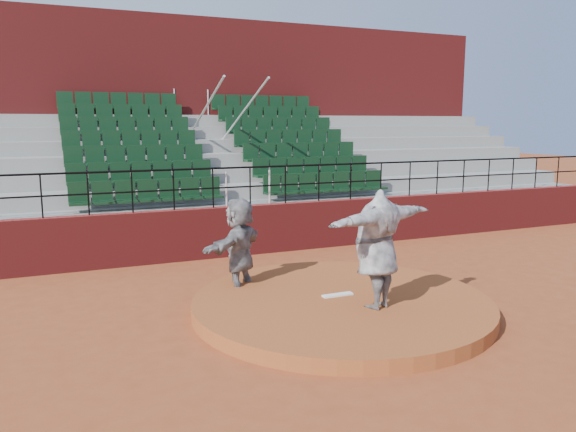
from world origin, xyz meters
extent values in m
plane|color=brown|center=(0.00, 0.00, 0.00)|extent=(90.00, 90.00, 0.00)
cylinder|color=#964921|center=(0.00, 0.00, 0.12)|extent=(5.50, 5.50, 0.25)
cube|color=white|center=(0.00, 0.15, 0.27)|extent=(0.60, 0.15, 0.03)
cube|color=maroon|center=(0.00, 5.00, 0.65)|extent=(24.00, 0.30, 1.30)
cylinder|color=black|center=(0.00, 5.00, 2.30)|extent=(24.00, 0.05, 0.05)
cylinder|color=black|center=(0.00, 5.00, 1.80)|extent=(24.00, 0.04, 0.04)
cylinder|color=black|center=(-5.00, 5.00, 1.80)|extent=(0.04, 0.04, 1.00)
cylinder|color=black|center=(-4.00, 5.00, 1.80)|extent=(0.04, 0.04, 1.00)
cylinder|color=black|center=(-3.00, 5.00, 1.80)|extent=(0.04, 0.04, 1.00)
cylinder|color=black|center=(-2.00, 5.00, 1.80)|extent=(0.04, 0.04, 1.00)
cylinder|color=black|center=(-1.00, 5.00, 1.80)|extent=(0.04, 0.04, 1.00)
cylinder|color=black|center=(0.00, 5.00, 1.80)|extent=(0.04, 0.04, 1.00)
cylinder|color=black|center=(1.00, 5.00, 1.80)|extent=(0.04, 0.04, 1.00)
cylinder|color=black|center=(2.00, 5.00, 1.80)|extent=(0.04, 0.04, 1.00)
cylinder|color=black|center=(3.00, 5.00, 1.80)|extent=(0.04, 0.04, 1.00)
cylinder|color=black|center=(4.00, 5.00, 1.80)|extent=(0.04, 0.04, 1.00)
cylinder|color=black|center=(5.00, 5.00, 1.80)|extent=(0.04, 0.04, 1.00)
cylinder|color=black|center=(6.00, 5.00, 1.80)|extent=(0.04, 0.04, 1.00)
cylinder|color=black|center=(7.00, 5.00, 1.80)|extent=(0.04, 0.04, 1.00)
cylinder|color=black|center=(8.00, 5.00, 1.80)|extent=(0.04, 0.04, 1.00)
cylinder|color=black|center=(9.00, 5.00, 1.80)|extent=(0.04, 0.04, 1.00)
cylinder|color=black|center=(10.00, 5.00, 1.80)|extent=(0.04, 0.04, 1.00)
cylinder|color=black|center=(11.00, 5.00, 1.80)|extent=(0.04, 0.04, 1.00)
cube|color=gray|center=(0.00, 5.58, 0.65)|extent=(24.00, 0.85, 1.30)
cube|color=black|center=(-2.53, 5.59, 1.66)|extent=(3.85, 0.48, 0.72)
cube|color=black|center=(2.53, 5.59, 1.66)|extent=(3.85, 0.48, 0.72)
cube|color=gray|center=(0.00, 6.43, 0.85)|extent=(24.00, 0.85, 1.70)
cube|color=black|center=(-2.53, 6.44, 2.06)|extent=(3.85, 0.48, 0.72)
cube|color=black|center=(2.53, 6.44, 2.06)|extent=(3.85, 0.48, 0.72)
cube|color=gray|center=(0.00, 7.28, 1.05)|extent=(24.00, 0.85, 2.10)
cube|color=black|center=(-2.53, 7.29, 2.46)|extent=(3.85, 0.48, 0.72)
cube|color=black|center=(2.53, 7.29, 2.46)|extent=(3.85, 0.48, 0.72)
cube|color=gray|center=(0.00, 8.12, 1.25)|extent=(24.00, 0.85, 2.50)
cube|color=black|center=(-2.53, 8.13, 2.86)|extent=(3.85, 0.48, 0.72)
cube|color=black|center=(2.53, 8.13, 2.86)|extent=(3.85, 0.48, 0.72)
cube|color=gray|center=(0.00, 8.97, 1.45)|extent=(24.00, 0.85, 2.90)
cube|color=black|center=(-2.53, 8.98, 3.26)|extent=(3.85, 0.48, 0.72)
cube|color=black|center=(2.53, 8.98, 3.26)|extent=(3.85, 0.48, 0.72)
cube|color=gray|center=(0.00, 9.82, 1.65)|extent=(24.00, 0.85, 3.30)
cube|color=black|center=(-2.53, 9.83, 3.66)|extent=(3.85, 0.48, 0.72)
cube|color=black|center=(2.53, 9.83, 3.66)|extent=(3.85, 0.48, 0.72)
cube|color=gray|center=(0.00, 10.68, 1.85)|extent=(24.00, 0.85, 3.70)
cube|color=black|center=(-2.53, 10.69, 4.06)|extent=(3.85, 0.48, 0.72)
cube|color=black|center=(2.53, 10.69, 4.06)|extent=(3.85, 0.48, 0.72)
cylinder|color=silver|center=(-0.60, 8.12, 3.40)|extent=(0.06, 5.97, 2.46)
cylinder|color=silver|center=(0.60, 8.12, 3.40)|extent=(0.06, 5.97, 2.46)
cube|color=maroon|center=(0.00, 12.60, 3.55)|extent=(24.00, 3.00, 7.10)
imported|color=black|center=(0.30, -0.69, 1.29)|extent=(2.65, 1.48, 2.08)
imported|color=black|center=(-1.43, 1.63, 1.00)|extent=(1.79, 1.65, 1.99)
camera|label=1|loc=(-4.85, -8.75, 3.45)|focal=35.00mm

